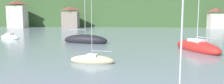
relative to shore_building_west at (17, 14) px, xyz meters
name	(u,v)px	position (x,y,z in m)	size (l,w,h in m)	color
wooded_hillside	(164,8)	(62.82, 39.19, 3.68)	(352.00, 59.11, 40.52)	#38562D
shore_building_west	(17,14)	(0.00, 0.00, 0.00)	(7.00, 4.72, 10.65)	beige
shore_building_westcentral	(71,18)	(21.58, -0.21, -1.23)	(6.49, 4.28, 8.14)	gray
shore_building_central	(215,18)	(75.54, -0.07, -1.52)	(4.95, 4.58, 7.53)	beige
sailboat_mid_4	(92,60)	(41.36, -61.45, -4.91)	(4.44, 1.91, 6.07)	#CCBC8E
sailboat_far_6	(85,40)	(37.50, -46.71, -4.71)	(7.93, 3.71, 11.30)	black
sailboat_far_7	(197,47)	(53.45, -53.08, -4.72)	(5.09, 8.68, 8.94)	red
sailboat_far_8	(10,37)	(21.29, -41.57, -4.84)	(5.09, 3.03, 6.46)	white
mooring_buoy_mid	(204,42)	(57.38, -43.95, -5.17)	(0.52, 0.52, 0.52)	yellow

